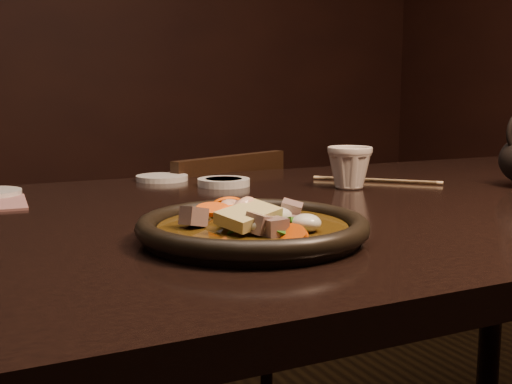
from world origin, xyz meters
name	(u,v)px	position (x,y,z in m)	size (l,w,h in m)	color
wall_back	(52,9)	(0.00, 3.00, 1.40)	(5.00, 0.02, 2.80)	black
table	(358,245)	(0.00, 0.00, 0.67)	(1.60, 0.90, 0.75)	black
chair	(201,296)	(-0.06, 0.57, 0.43)	(0.49, 0.49, 0.79)	black
plate	(253,228)	(-0.29, -0.18, 0.76)	(0.28, 0.28, 0.03)	black
stirfry	(254,224)	(-0.29, -0.19, 0.77)	(0.16, 0.20, 0.06)	#3E2A0B
soy_dish	(224,182)	(-0.13, 0.26, 0.76)	(0.10, 0.10, 0.01)	silver
saucer_right	(162,178)	(-0.22, 0.38, 0.76)	(0.11, 0.11, 0.01)	silver
tea_cup	(350,166)	(0.06, 0.12, 0.79)	(0.08, 0.08, 0.08)	beige
chopsticks	(376,180)	(0.16, 0.17, 0.75)	(0.19, 0.19, 0.01)	tan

